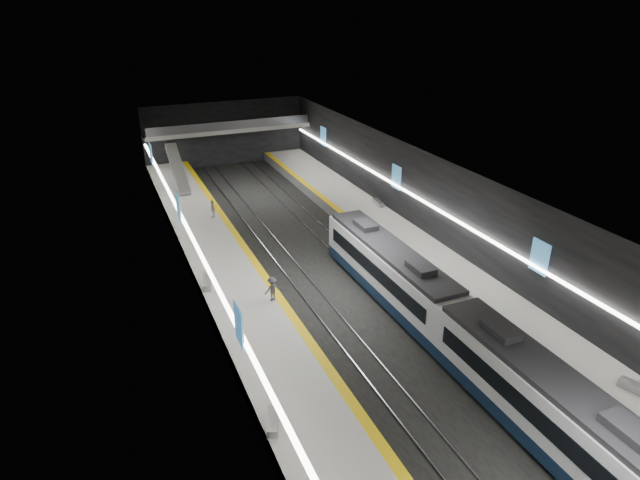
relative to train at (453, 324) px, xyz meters
name	(u,v)px	position (x,y,z in m)	size (l,w,h in m)	color
ground	(345,291)	(-2.50, 9.42, -2.20)	(70.00, 70.00, 0.00)	black
ceiling	(347,188)	(-2.50, 9.42, 5.80)	(20.00, 70.00, 0.04)	beige
wall_left	(205,267)	(-12.50, 9.42, 1.80)	(0.04, 70.00, 8.00)	black
wall_right	(463,220)	(7.50, 9.42, 1.80)	(0.04, 70.00, 8.00)	black
wall_back	(225,134)	(-2.50, 44.42, 1.80)	(20.00, 0.04, 8.00)	black
platform_left	(246,306)	(-10.00, 9.42, -1.70)	(5.00, 70.00, 1.00)	slate
tile_surface_left	(246,300)	(-10.00, 9.42, -1.19)	(5.00, 70.00, 0.02)	#B5B5B0
tactile_strip_left	(276,293)	(-7.80, 9.42, -1.18)	(0.60, 70.00, 0.02)	yellow
platform_right	(432,266)	(5.00, 9.42, -1.70)	(5.00, 70.00, 1.00)	slate
tile_surface_right	(432,260)	(5.00, 9.42, -1.19)	(5.00, 70.00, 0.02)	#B5B5B0
tactile_strip_right	(408,265)	(2.80, 9.42, -1.18)	(0.60, 70.00, 0.02)	yellow
rails	(345,290)	(-2.50, 9.42, -2.14)	(6.52, 70.00, 0.12)	gray
train	(453,324)	(0.00, 0.00, 0.00)	(2.69, 30.04, 3.60)	#0F1F37
ad_posters	(340,230)	(-2.50, 10.42, 2.30)	(19.94, 53.50, 2.20)	#418AC5
cove_light_left	(208,269)	(-12.30, 9.42, 1.60)	(0.25, 68.60, 0.12)	white
cove_light_right	(461,223)	(7.30, 9.42, 1.60)	(0.25, 68.60, 0.12)	white
mezzanine_bridge	(229,129)	(-2.50, 42.35, 2.84)	(20.00, 3.00, 1.50)	gray
escalator	(178,169)	(-10.00, 35.42, 0.70)	(1.20, 8.00, 0.60)	#99999E
bench_left_near	(273,421)	(-12.00, -2.33, -0.97)	(0.50, 1.82, 0.44)	#99999E
bench_left_far	(207,282)	(-11.95, 12.40, -0.95)	(0.56, 2.02, 0.49)	#99999E
bench_right_near	(638,389)	(6.15, -7.60, -0.97)	(0.53, 1.89, 0.46)	#99999E
bench_right_far	(378,203)	(7.00, 21.77, -0.99)	(0.47, 1.71, 0.42)	#99999E
passenger_left_a	(213,209)	(-8.67, 24.93, -0.35)	(0.99, 0.41, 1.69)	beige
passenger_left_b	(272,289)	(-8.32, 8.66, -0.34)	(1.11, 0.64, 1.72)	#414048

